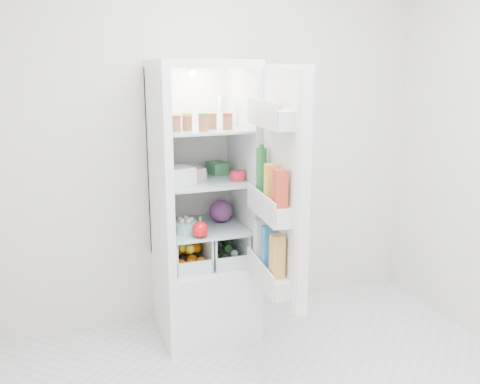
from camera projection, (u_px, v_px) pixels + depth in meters
name	position (u px, v px, depth m)	size (l,w,h in m)	color
room_walls	(324.00, 109.00, 2.25)	(3.02, 3.02, 2.61)	beige
refrigerator	(202.00, 235.00, 3.54)	(0.60, 0.60, 1.80)	white
shelf_low	(204.00, 227.00, 3.47)	(0.49, 0.53, 0.01)	#AFC6CD
shelf_mid	(204.00, 181.00, 3.39)	(0.49, 0.53, 0.01)	#AFC6CD
shelf_top	(203.00, 129.00, 3.32)	(0.49, 0.53, 0.01)	#AFC6CD
crisper_left	(186.00, 248.00, 3.46)	(0.23, 0.46, 0.22)	silver
crisper_right	(222.00, 244.00, 3.54)	(0.23, 0.46, 0.22)	silver
condiment_jars	(201.00, 123.00, 3.18)	(0.38, 0.16, 0.08)	#B21919
squeeze_bottle	(222.00, 111.00, 3.39)	(0.05, 0.05, 0.19)	white
tub_white	(179.00, 175.00, 3.28)	(0.16, 0.16, 0.10)	white
tub_cream	(193.00, 173.00, 3.41)	(0.12, 0.12, 0.07)	silver
tin_red	(238.00, 176.00, 3.35)	(0.09, 0.09, 0.06)	red
foil_tray	(191.00, 175.00, 3.44)	(0.16, 0.12, 0.04)	silver
tub_green	(217.00, 168.00, 3.55)	(0.10, 0.14, 0.08)	#3B8249
red_cabbage	(221.00, 211.00, 3.54)	(0.15, 0.15, 0.15)	#5D1F55
bell_pepper	(200.00, 230.00, 3.23)	(0.10, 0.10, 0.10)	red
mushroom_bowl	(186.00, 227.00, 3.34)	(0.15, 0.15, 0.07)	#90C8D7
citrus_pile	(188.00, 254.00, 3.45)	(0.20, 0.31, 0.16)	orange
veg_pile	(223.00, 251.00, 3.55)	(0.16, 0.30, 0.10)	#194617
fridge_door	(280.00, 191.00, 2.95)	(0.21, 0.60, 1.30)	white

